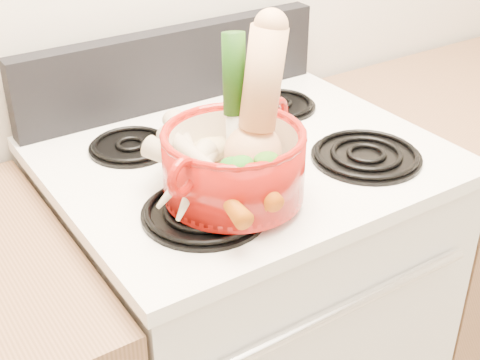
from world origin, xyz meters
TOP-DOWN VIEW (x-y plane):
  - stove_body at (0.00, 1.40)m, footprint 0.76×0.65m
  - cooktop at (0.00, 1.40)m, footprint 0.78×0.67m
  - control_backsplash at (0.00, 1.70)m, footprint 0.76×0.05m
  - oven_handle at (0.00, 1.06)m, footprint 0.60×0.02m
  - burner_front_left at (-0.19, 1.24)m, footprint 0.22×0.22m
  - burner_front_right at (0.19, 1.24)m, footprint 0.22×0.22m
  - burner_back_left at (-0.19, 1.54)m, footprint 0.17×0.17m
  - burner_back_right at (0.19, 1.54)m, footprint 0.17×0.17m
  - dutch_oven at (-0.12, 1.25)m, footprint 0.33×0.33m
  - pot_handle_left at (-0.25, 1.19)m, footprint 0.07×0.04m
  - pot_handle_right at (0.01, 1.30)m, footprint 0.07×0.04m
  - squash at (-0.08, 1.25)m, footprint 0.17×0.14m
  - leek at (-0.09, 1.29)m, footprint 0.06×0.08m
  - ginger at (-0.12, 1.34)m, footprint 0.09×0.07m
  - parsnip_0 at (-0.19, 1.29)m, footprint 0.09×0.25m
  - parsnip_1 at (-0.21, 1.24)m, footprint 0.17×0.16m
  - parsnip_2 at (-0.18, 1.29)m, footprint 0.12×0.20m
  - parsnip_3 at (-0.22, 1.26)m, footprint 0.17×0.13m
  - parsnip_4 at (-0.17, 1.32)m, footprint 0.09×0.22m
  - parsnip_5 at (-0.18, 1.27)m, footprint 0.07×0.20m
  - carrot_0 at (-0.14, 1.20)m, footprint 0.06×0.15m
  - carrot_1 at (-0.19, 1.18)m, footprint 0.05×0.16m
  - carrot_2 at (-0.11, 1.20)m, footprint 0.07×0.18m
  - carrot_3 at (-0.15, 1.19)m, footprint 0.11×0.11m

SIDE VIEW (x-z plane):
  - stove_body at x=0.00m, z-range 0.00..0.92m
  - oven_handle at x=0.00m, z-range 0.77..0.79m
  - cooktop at x=0.00m, z-range 0.92..0.95m
  - burner_front_left at x=-0.19m, z-range 0.95..0.97m
  - burner_front_right at x=0.19m, z-range 0.95..0.97m
  - burner_back_left at x=-0.19m, z-range 0.95..0.97m
  - burner_back_right at x=0.19m, z-range 0.95..0.97m
  - carrot_0 at x=-0.14m, z-range 0.99..1.04m
  - ginger at x=-0.12m, z-range 0.99..1.04m
  - parsnip_0 at x=-0.19m, z-range 0.99..1.05m
  - carrot_1 at x=-0.19m, z-range 1.00..1.04m
  - carrot_2 at x=-0.11m, z-range 1.00..1.05m
  - parsnip_1 at x=-0.21m, z-range 1.00..1.05m
  - parsnip_2 at x=-0.18m, z-range 1.00..1.06m
  - dutch_oven at x=-0.12m, z-range 0.97..1.09m
  - carrot_3 at x=-0.15m, z-range 1.01..1.05m
  - parsnip_3 at x=-0.22m, z-range 1.01..1.06m
  - control_backsplash at x=0.00m, z-range 0.95..1.13m
  - parsnip_4 at x=-0.17m, z-range 1.01..1.07m
  - parsnip_5 at x=-0.18m, z-range 1.02..1.07m
  - pot_handle_left at x=-0.25m, z-range 1.04..1.11m
  - pot_handle_right at x=0.01m, z-range 1.04..1.11m
  - leek at x=-0.09m, z-range 0.99..1.26m
  - squash at x=-0.08m, z-range 0.99..1.27m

